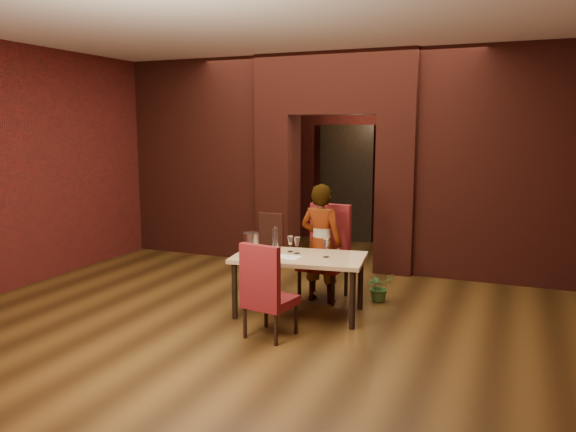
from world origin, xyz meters
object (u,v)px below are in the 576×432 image
Objects in this scene: wine_glass_a at (290,244)px; person_seated at (321,243)px; water_bottle at (275,239)px; dining_table at (299,285)px; wine_glass_c at (326,248)px; potted_plant at (380,287)px; wine_bucket at (251,243)px; chair_far at (323,253)px; chair_near at (271,289)px; wine_glass_b at (297,245)px.

person_seated is at bearing 59.96° from wine_glass_a.
dining_table is at bearing -15.94° from water_bottle.
wine_glass_c is 0.57× the size of potted_plant.
wine_bucket is at bearing -153.64° from wine_glass_a.
potted_plant is (0.68, 0.15, -0.40)m from chair_far.
chair_near reaches higher than wine_bucket.
dining_table is 0.68m from person_seated.
wine_glass_b is at bearing 171.65° from wine_glass_c.
person_seated is 0.57m from wine_glass_c.
wine_bucket is 0.63× the size of potted_plant.
person_seated is at bearing 74.83° from dining_table.
chair_far is at bearing -167.43° from potted_plant.
wine_glass_b reaches higher than wine_glass_a.
chair_far is at bearing 77.02° from dining_table.
dining_table is at bearing 88.36° from person_seated.
dining_table is 0.54m from wine_glass_c.
dining_table is 0.49m from wine_glass_a.
wine_glass_a is at bearing 14.79° from water_bottle.
wine_glass_a is 0.62× the size of water_bottle.
chair_near is 5.32× the size of wine_glass_a.
chair_near reaches higher than potted_plant.
chair_near is 3.31× the size of water_bottle.
wine_glass_c is (0.47, -0.11, 0.01)m from wine_glass_a.
chair_near reaches higher than wine_glass_b.
chair_far is at bearing 111.39° from wine_glass_c.
person_seated is (0.07, 0.55, 0.38)m from dining_table.
chair_near reaches higher than water_bottle.
wine_glass_a is at bearing -143.12° from potted_plant.
chair_near is 1.77m from potted_plant.
potted_plant is (1.08, 0.72, -0.65)m from water_bottle.
chair_near is at bearing -86.81° from wine_glass_b.
dining_table is 7.01× the size of wine_glass_c.
chair_far is at bearing 66.85° from wine_glass_a.
wine_glass_b is 0.28m from water_bottle.
wine_glass_b is at bearing 16.31° from wine_bucket.
dining_table is 0.45m from wine_glass_b.
chair_far is 6.28× the size of wine_glass_a.
chair_far is 3.16× the size of potted_plant.
wine_bucket is at bearing -173.83° from wine_glass_c.
person_seated reaches higher than water_bottle.
potted_plant is at bearing -152.52° from person_seated.
wine_bucket is 1.70m from potted_plant.
chair_far is 0.74m from water_bottle.
chair_far is 5.59× the size of wine_glass_c.
water_bottle is (0.23, 0.16, 0.03)m from wine_bucket.
chair_near is 0.68× the size of person_seated.
dining_table is at bearing -81.33° from chair_near.
wine_glass_b is 0.82× the size of wine_bucket.
potted_plant is at bearing 40.05° from dining_table.
chair_near is 0.94m from wine_bucket.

